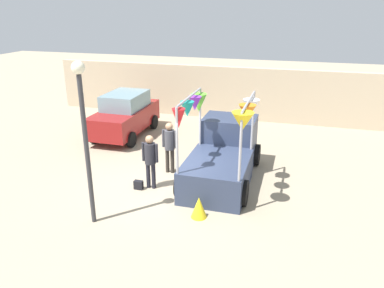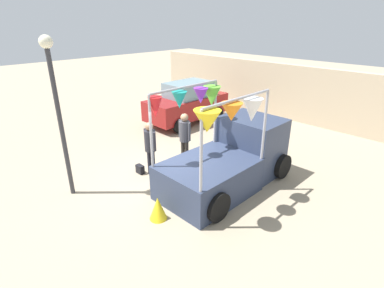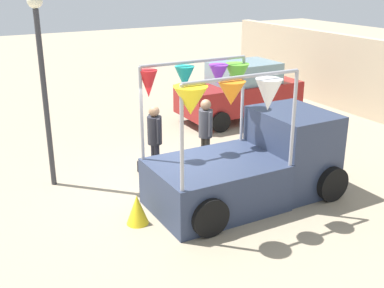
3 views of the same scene
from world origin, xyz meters
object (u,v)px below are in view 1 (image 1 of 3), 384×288
(street_lamp, at_px, (84,124))
(person_customer, at_px, (150,157))
(vendor_truck, at_px, (224,152))
(parked_car, at_px, (125,115))
(folded_kite_bundle_sunflower, at_px, (199,207))
(handbag, at_px, (139,185))
(person_vendor, at_px, (170,143))

(street_lamp, bearing_deg, person_customer, 71.81)
(vendor_truck, relative_size, parked_car, 1.02)
(person_customer, bearing_deg, folded_kite_bundle_sunflower, -33.69)
(person_customer, relative_size, handbag, 6.27)
(parked_car, xyz_separation_m, street_lamp, (2.24, -6.70, 1.80))
(person_customer, distance_m, handbag, 1.01)
(parked_car, relative_size, handbag, 14.29)
(street_lamp, xyz_separation_m, folded_kite_bundle_sunflower, (2.65, 0.99, -2.45))
(parked_car, height_order, person_vendor, parked_car)
(street_lamp, bearing_deg, vendor_truck, 53.22)
(vendor_truck, height_order, folded_kite_bundle_sunflower, vendor_truck)
(folded_kite_bundle_sunflower, bearing_deg, handbag, 154.61)
(parked_car, distance_m, folded_kite_bundle_sunflower, 7.55)
(vendor_truck, xyz_separation_m, folded_kite_bundle_sunflower, (-0.11, -2.71, -0.59))
(vendor_truck, relative_size, person_vendor, 2.29)
(person_vendor, xyz_separation_m, street_lamp, (-0.93, -3.52, 1.66))
(parked_car, bearing_deg, vendor_truck, -31.04)
(vendor_truck, xyz_separation_m, street_lamp, (-2.76, -3.69, 1.86))
(vendor_truck, height_order, street_lamp, street_lamp)
(vendor_truck, distance_m, street_lamp, 4.97)
(vendor_truck, relative_size, folded_kite_bundle_sunflower, 6.83)
(person_vendor, relative_size, street_lamp, 0.42)
(vendor_truck, bearing_deg, person_customer, -144.59)
(vendor_truck, bearing_deg, street_lamp, -126.78)
(vendor_truck, height_order, person_vendor, vendor_truck)
(vendor_truck, bearing_deg, person_vendor, -174.71)
(handbag, bearing_deg, vendor_truck, 34.62)
(parked_car, xyz_separation_m, person_vendor, (3.17, -3.18, 0.15))
(person_customer, height_order, handbag, person_customer)
(parked_car, bearing_deg, folded_kite_bundle_sunflower, -49.46)
(person_vendor, distance_m, folded_kite_bundle_sunflower, 3.16)
(vendor_truck, distance_m, person_vendor, 1.85)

